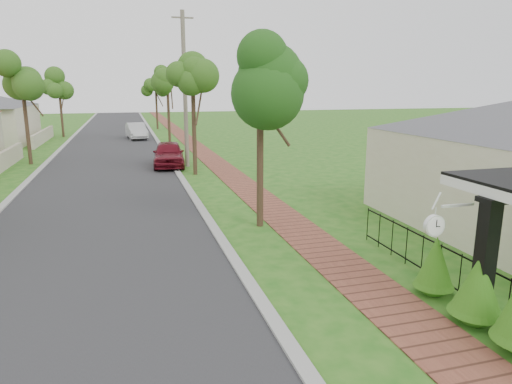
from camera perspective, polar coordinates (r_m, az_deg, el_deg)
name	(u,v)px	position (r m, az deg, el deg)	size (l,w,h in m)	color
ground	(242,328)	(9.11, -1.76, -16.66)	(160.00, 160.00, 0.00)	#215E16
road	(109,166)	(28.07, -17.94, 3.10)	(7.00, 120.00, 0.02)	#28282B
kerb_right	(172,163)	(28.16, -10.50, 3.55)	(0.30, 120.00, 0.10)	#9E9E99
kerb_left	(41,169)	(28.44, -25.30, 2.61)	(0.30, 120.00, 0.10)	#9E9E99
sidewalk	(214,161)	(28.52, -5.29, 3.82)	(1.50, 120.00, 0.03)	brown
porch_post	(484,268)	(9.89, 26.61, -8.46)	(0.48, 0.48, 2.52)	black
picket_fence	(460,274)	(11.01, 24.16, -9.36)	(0.03, 8.02, 1.00)	black
street_trees	(109,87)	(34.54, -17.93, 12.41)	(10.70, 37.65, 5.89)	#382619
hedge_row	(512,301)	(9.40, 29.38, -11.80)	(0.92, 4.44, 2.20)	#2B6915
parked_car_red	(169,154)	(26.95, -10.86, 4.67)	(1.71, 4.25, 1.45)	maroon
parked_car_white	(136,131)	(42.23, -14.72, 7.37)	(1.48, 4.23, 1.40)	silver
near_tree	(260,82)	(14.54, 0.53, 13.60)	(2.28, 2.28, 5.84)	#382619
utility_pole	(185,90)	(26.55, -8.88, 12.50)	(1.20, 0.24, 8.59)	#776C5D
station_clock	(436,224)	(9.38, 21.58, -3.74)	(1.06, 0.13, 0.61)	white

